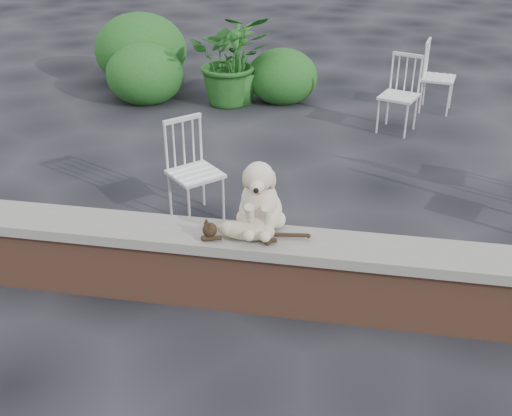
% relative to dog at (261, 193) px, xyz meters
% --- Properties ---
extents(ground, '(60.00, 60.00, 0.00)m').
position_rel_dog_xyz_m(ground, '(0.59, -0.10, -0.88)').
color(ground, black).
rests_on(ground, ground).
extents(brick_wall, '(6.00, 0.30, 0.50)m').
position_rel_dog_xyz_m(brick_wall, '(0.59, -0.10, -0.63)').
color(brick_wall, brown).
rests_on(brick_wall, ground).
extents(capstone, '(6.20, 0.40, 0.08)m').
position_rel_dog_xyz_m(capstone, '(0.59, -0.10, -0.34)').
color(capstone, slate).
rests_on(capstone, brick_wall).
extents(dog, '(0.42, 0.54, 0.59)m').
position_rel_dog_xyz_m(dog, '(0.00, 0.00, 0.00)').
color(dog, beige).
rests_on(dog, capstone).
extents(cat, '(0.91, 0.27, 0.15)m').
position_rel_dog_xyz_m(cat, '(-0.08, -0.15, -0.22)').
color(cat, tan).
rests_on(cat, capstone).
extents(chair_e, '(0.66, 0.66, 0.94)m').
position_rel_dog_xyz_m(chair_e, '(1.63, 4.58, -0.41)').
color(chair_e, white).
rests_on(chair_e, ground).
extents(chair_b, '(0.72, 0.72, 0.94)m').
position_rel_dog_xyz_m(chair_b, '(1.08, 3.69, -0.41)').
color(chair_b, white).
rests_on(chair_b, ground).
extents(chair_a, '(0.79, 0.79, 0.94)m').
position_rel_dog_xyz_m(chair_a, '(-0.79, 1.09, -0.41)').
color(chair_a, white).
rests_on(chair_a, ground).
extents(potted_plant_a, '(1.37, 1.28, 1.26)m').
position_rel_dog_xyz_m(potted_plant_a, '(-1.17, 4.39, -0.25)').
color(potted_plant_a, '#225117').
rests_on(potted_plant_a, ground).
extents(potted_plant_b, '(0.87, 0.87, 1.10)m').
position_rel_dog_xyz_m(potted_plant_b, '(-1.10, 4.42, -0.32)').
color(potted_plant_b, '#225117').
rests_on(potted_plant_b, ground).
extents(shrubbery, '(3.45, 2.01, 1.11)m').
position_rel_dog_xyz_m(shrubbery, '(-2.21, 4.81, -0.44)').
color(shrubbery, '#225117').
rests_on(shrubbery, ground).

